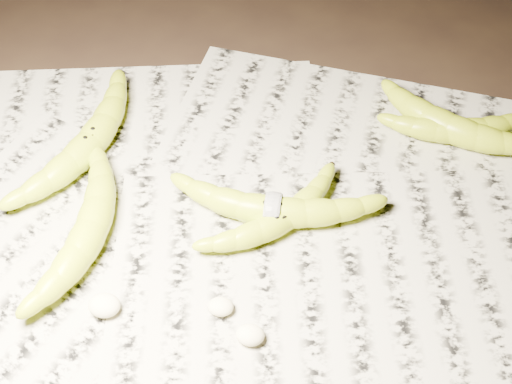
# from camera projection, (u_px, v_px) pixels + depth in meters

# --- Properties ---
(ground) EXTENTS (3.00, 3.00, 0.00)m
(ground) POSITION_uv_depth(u_px,v_px,m) (230.00, 245.00, 0.85)
(ground) COLOR black
(ground) RESTS_ON ground
(newspaper_patch) EXTENTS (0.90, 0.70, 0.01)m
(newspaper_patch) POSITION_uv_depth(u_px,v_px,m) (228.00, 227.00, 0.86)
(newspaper_patch) COLOR #AAA692
(newspaper_patch) RESTS_ON ground
(banana_left_a) EXTENTS (0.13, 0.24, 0.04)m
(banana_left_a) POSITION_uv_depth(u_px,v_px,m) (90.00, 141.00, 0.92)
(banana_left_a) COLOR #B6CE19
(banana_left_a) RESTS_ON newspaper_patch
(banana_left_b) EXTENTS (0.08, 0.22, 0.04)m
(banana_left_b) POSITION_uv_depth(u_px,v_px,m) (90.00, 228.00, 0.83)
(banana_left_b) COLOR #B6CE19
(banana_left_b) RESTS_ON newspaper_patch
(banana_center) EXTENTS (0.17, 0.16, 0.03)m
(banana_center) POSITION_uv_depth(u_px,v_px,m) (281.00, 218.00, 0.84)
(banana_center) COLOR #B6CE19
(banana_center) RESTS_ON newspaper_patch
(banana_taped) EXTENTS (0.23, 0.07, 0.04)m
(banana_taped) POSITION_uv_depth(u_px,v_px,m) (273.00, 209.00, 0.85)
(banana_taped) COLOR #B6CE19
(banana_taped) RESTS_ON newspaper_patch
(banana_upper_a) EXTENTS (0.18, 0.08, 0.03)m
(banana_upper_a) POSITION_uv_depth(u_px,v_px,m) (461.00, 129.00, 0.94)
(banana_upper_a) COLOR #B6CE19
(banana_upper_a) RESTS_ON newspaper_patch
(banana_upper_b) EXTENTS (0.20, 0.14, 0.04)m
(banana_upper_b) POSITION_uv_depth(u_px,v_px,m) (450.00, 126.00, 0.94)
(banana_upper_b) COLOR #B6CE19
(banana_upper_b) RESTS_ON newspaper_patch
(measuring_tape) EXTENTS (0.01, 0.05, 0.05)m
(measuring_tape) POSITION_uv_depth(u_px,v_px,m) (273.00, 209.00, 0.85)
(measuring_tape) COLOR white
(measuring_tape) RESTS_ON newspaper_patch
(flesh_chunk_a) EXTENTS (0.04, 0.03, 0.02)m
(flesh_chunk_a) POSITION_uv_depth(u_px,v_px,m) (104.00, 303.00, 0.77)
(flesh_chunk_a) COLOR beige
(flesh_chunk_a) RESTS_ON newspaper_patch
(flesh_chunk_b) EXTENTS (0.03, 0.02, 0.02)m
(flesh_chunk_b) POSITION_uv_depth(u_px,v_px,m) (221.00, 305.00, 0.78)
(flesh_chunk_b) COLOR beige
(flesh_chunk_b) RESTS_ON newspaper_patch
(flesh_chunk_c) EXTENTS (0.03, 0.03, 0.02)m
(flesh_chunk_c) POSITION_uv_depth(u_px,v_px,m) (250.00, 333.00, 0.75)
(flesh_chunk_c) COLOR beige
(flesh_chunk_c) RESTS_ON newspaper_patch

